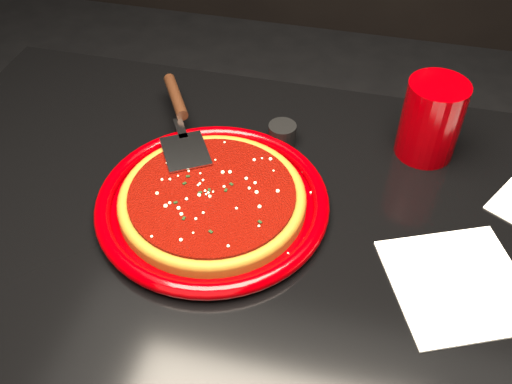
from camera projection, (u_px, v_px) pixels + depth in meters
table at (257, 365)px, 1.09m from camera, size 1.20×0.80×0.75m
plate at (213, 202)px, 0.86m from camera, size 0.44×0.44×0.03m
pizza_crust at (213, 200)px, 0.86m from camera, size 0.35×0.35×0.01m
pizza_crust_rim at (212, 197)px, 0.85m from camera, size 0.35×0.35×0.02m
pizza_sauce at (212, 195)px, 0.85m from camera, size 0.31×0.31×0.01m
parmesan_dusting at (212, 191)px, 0.84m from camera, size 0.24×0.24×0.01m
basil_flecks at (212, 192)px, 0.84m from camera, size 0.22×0.22×0.00m
pizza_server at (181, 120)px, 0.95m from camera, size 0.22×0.29×0.02m
cup at (431, 120)px, 0.92m from camera, size 0.10×0.10×0.13m
napkin_a at (458, 284)px, 0.77m from camera, size 0.23×0.23×0.00m
ramekin at (282, 134)px, 0.97m from camera, size 0.05×0.05×0.04m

